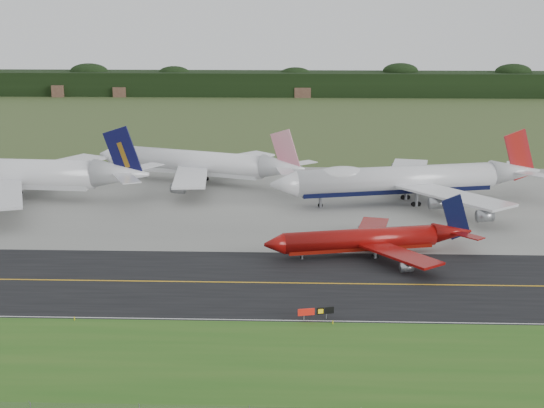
{
  "coord_description": "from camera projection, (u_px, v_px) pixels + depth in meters",
  "views": [
    {
      "loc": [
        -0.94,
        -121.51,
        43.89
      ],
      "look_at": [
        -6.03,
        22.0,
        6.71
      ],
      "focal_mm": 50.0,
      "sensor_mm": 36.0,
      "label": 1
    }
  ],
  "objects": [
    {
      "name": "edge_marker_left",
      "position": [
        74.0,
        319.0,
        109.77
      ],
      "size": [
        0.16,
        0.16,
        0.5
      ],
      "primitive_type": "cylinder",
      "color": "yellow",
      "rests_on": "ground"
    },
    {
      "name": "jet_red_737",
      "position": [
        371.0,
        239.0,
        138.32
      ],
      "size": [
        39.31,
        31.49,
        10.7
      ],
      "color": "maroon",
      "rests_on": "ground"
    },
    {
      "name": "taxiway_centreline",
      "position": [
        303.0,
        283.0,
        124.65
      ],
      "size": [
        400.0,
        0.4,
        0.0
      ],
      "primitive_type": "cube",
      "color": "gold",
      "rests_on": "taxiway"
    },
    {
      "name": "ground",
      "position": [
        303.0,
        275.0,
        128.52
      ],
      "size": [
        600.0,
        600.0,
        0.0
      ],
      "primitive_type": "plane",
      "color": "#3E5427",
      "rests_on": "ground"
    },
    {
      "name": "apron",
      "position": [
        302.0,
        201.0,
        177.86
      ],
      "size": [
        400.0,
        78.0,
        0.01
      ],
      "primitive_type": "cube",
      "color": "slate",
      "rests_on": "ground"
    },
    {
      "name": "jet_navy_gold",
      "position": [
        8.0,
        174.0,
        178.69
      ],
      "size": [
        69.57,
        60.42,
        17.94
      ],
      "color": "silver",
      "rests_on": "ground"
    },
    {
      "name": "jet_ba_747",
      "position": [
        406.0,
        179.0,
        174.45
      ],
      "size": [
        65.25,
        53.1,
        16.57
      ],
      "color": "silver",
      "rests_on": "ground"
    },
    {
      "name": "horizon_treeline",
      "position": [
        301.0,
        85.0,
        392.01
      ],
      "size": [
        700.0,
        25.0,
        12.0
      ],
      "color": "black",
      "rests_on": "ground"
    },
    {
      "name": "grass_verge",
      "position": [
        304.0,
        370.0,
        94.66
      ],
      "size": [
        400.0,
        30.0,
        0.01
      ],
      "primitive_type": "cube",
      "color": "#295B1A",
      "rests_on": "ground"
    },
    {
      "name": "edge_marker_center",
      "position": [
        333.0,
        322.0,
        108.48
      ],
      "size": [
        0.16,
        0.16,
        0.5
      ],
      "primitive_type": "cylinder",
      "color": "yellow",
      "rests_on": "ground"
    },
    {
      "name": "taxiway",
      "position": [
        303.0,
        283.0,
        124.65
      ],
      "size": [
        400.0,
        32.0,
        0.02
      ],
      "primitive_type": "cube",
      "color": "black",
      "rests_on": "ground"
    },
    {
      "name": "jet_star_tail",
      "position": [
        198.0,
        163.0,
        194.91
      ],
      "size": [
        57.27,
        46.51,
        15.56
      ],
      "color": "white",
      "rests_on": "ground"
    },
    {
      "name": "taxiway_sign",
      "position": [
        316.0,
        311.0,
        109.78
      ],
      "size": [
        5.26,
        1.42,
        1.79
      ],
      "color": "slate",
      "rests_on": "ground"
    },
    {
      "name": "taxiway_edge_line",
      "position": [
        303.0,
        321.0,
        109.65
      ],
      "size": [
        400.0,
        0.25,
        0.0
      ],
      "primitive_type": "cube",
      "color": "silver",
      "rests_on": "taxiway"
    }
  ]
}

